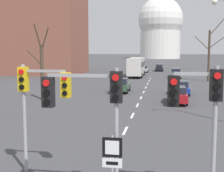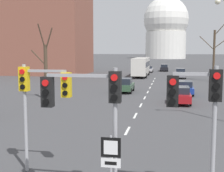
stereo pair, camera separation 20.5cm
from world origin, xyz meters
name	(u,v)px [view 2 (the right image)]	position (x,y,z in m)	size (l,w,h in m)	color
lane_stripe_1	(115,155)	(0.00, 8.80, 0.00)	(0.16, 2.00, 0.01)	silver
lane_stripe_2	(127,131)	(0.00, 13.30, 0.00)	(0.16, 2.00, 0.01)	silver
lane_stripe_3	(135,116)	(0.00, 17.80, 0.00)	(0.16, 2.00, 0.01)	silver
lane_stripe_4	(141,105)	(0.00, 22.30, 0.00)	(0.16, 2.00, 0.01)	silver
lane_stripe_5	(145,98)	(0.00, 26.80, 0.00)	(0.16, 2.00, 0.01)	silver
lane_stripe_6	(148,92)	(0.00, 31.30, 0.00)	(0.16, 2.00, 0.01)	silver
lane_stripe_7	(150,88)	(0.00, 35.80, 0.00)	(0.16, 2.00, 0.01)	silver
lane_stripe_8	(152,84)	(0.00, 40.30, 0.00)	(0.16, 2.00, 0.01)	silver
lane_stripe_9	(153,81)	(0.00, 44.80, 0.00)	(0.16, 2.00, 0.01)	silver
lane_stripe_10	(155,78)	(0.00, 49.30, 0.00)	(0.16, 2.00, 0.01)	silver
traffic_signal_centre_tall	(90,102)	(0.05, 4.06, 3.30)	(2.52, 0.34, 4.36)	#9E9EA3
traffic_signal_near_left	(39,91)	(-2.57, 6.29, 3.27)	(2.10, 0.34, 4.33)	#9E9EA3
traffic_signal_near_right	(199,102)	(3.35, 4.48, 3.33)	(1.61, 0.34, 4.42)	#9E9EA3
route_sign_post	(111,161)	(0.77, 3.70, 1.60)	(0.60, 0.08, 2.36)	#9E9EA3
sedan_near_left	(125,85)	(-2.66, 30.64, 0.83)	(1.96, 4.20, 1.66)	#2D4C33
sedan_near_right	(149,69)	(-2.00, 64.69, 0.72)	(1.73, 4.09, 1.41)	#B7B7BC
sedan_mid_centre	(184,88)	(4.10, 29.81, 0.79)	(1.94, 4.39, 1.53)	navy
sedan_far_left	(181,95)	(3.54, 24.01, 0.79)	(1.76, 4.54, 1.57)	maroon
sedan_far_right	(180,73)	(4.36, 50.21, 0.87)	(1.82, 3.85, 1.78)	slate
sedan_distant_centre	(164,68)	(1.27, 69.15, 0.81)	(1.88, 4.58, 1.63)	black
city_bus	(141,66)	(-2.73, 52.72, 2.05)	(2.66, 10.80, 3.48)	beige
bare_tree_left_near	(46,68)	(-9.58, 23.90, 3.10)	(2.41, 1.33, 7.39)	#473828
bare_tree_right_near	(215,53)	(9.34, 45.63, 4.47)	(5.07, 2.75, 10.58)	#473828
capitol_dome	(166,28)	(0.00, 183.61, 18.06)	(26.24, 26.24, 37.07)	silver
apartment_block_left	(43,18)	(-23.51, 56.77, 11.45)	(18.00, 14.00, 22.90)	brown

